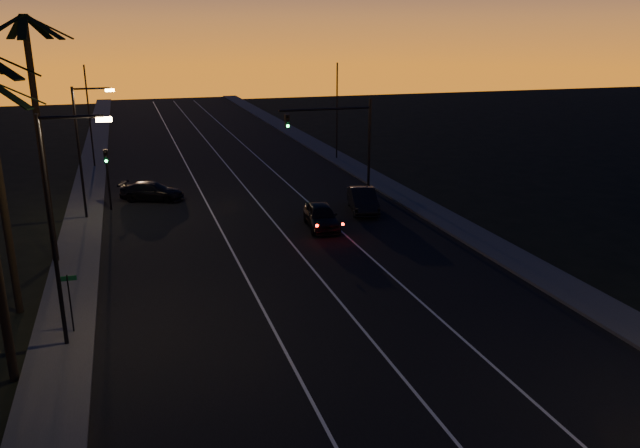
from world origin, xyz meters
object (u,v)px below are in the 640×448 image
object	(u,v)px
signal_mast	(340,129)
lead_car	(321,216)
cross_car	(152,191)
right_car	(363,200)

from	to	relation	value
signal_mast	lead_car	world-z (taller)	signal_mast
lead_car	cross_car	xyz separation A→B (m)	(-9.67, 10.02, -0.10)
lead_car	right_car	xyz separation A→B (m)	(3.84, 2.78, 0.01)
right_car	cross_car	xyz separation A→B (m)	(-13.51, 7.24, -0.11)
signal_mast	cross_car	bearing A→B (deg)	173.06
signal_mast	right_car	distance (m)	6.85
cross_car	lead_car	bearing A→B (deg)	-46.01
signal_mast	right_car	bearing A→B (deg)	-92.62
cross_car	signal_mast	bearing A→B (deg)	-6.94
signal_mast	cross_car	world-z (taller)	signal_mast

